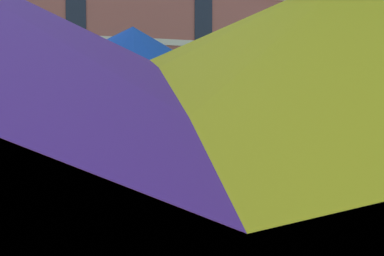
# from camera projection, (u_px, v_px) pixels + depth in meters

# --- Properties ---
(ground_plane) EXTENTS (120.00, 120.00, 0.00)m
(ground_plane) POSITION_uv_depth(u_px,v_px,m) (156.00, 174.00, 10.69)
(ground_plane) COLOR #424244
(sidewalk_far) EXTENTS (56.00, 3.60, 0.12)m
(sidewalk_far) POSITION_uv_depth(u_px,v_px,m) (145.00, 151.00, 17.35)
(sidewalk_far) COLOR gray
(sidewalk_far) RESTS_ON ground
(apartment_building) EXTENTS (44.73, 12.08, 12.80)m
(apartment_building) POSITION_uv_depth(u_px,v_px,m) (138.00, 59.00, 25.19)
(apartment_building) COLOR #934C3D
(apartment_building) RESTS_ON ground
(pickup_green) EXTENTS (5.10, 2.12, 2.20)m
(pickup_green) POSITION_uv_depth(u_px,v_px,m) (73.00, 137.00, 13.66)
(pickup_green) COLOR #195933
(pickup_green) RESTS_ON ground
(pickup_blue) EXTENTS (5.10, 2.12, 2.20)m
(pickup_blue) POSITION_uv_depth(u_px,v_px,m) (235.00, 135.00, 15.08)
(pickup_blue) COLOR navy
(pickup_blue) RESTS_ON ground
(sedan_white) EXTENTS (4.40, 1.98, 1.78)m
(sedan_white) POSITION_uv_depth(u_px,v_px,m) (379.00, 135.00, 16.62)
(sedan_white) COLOR silver
(sedan_white) RESTS_ON ground
(street_tree_middle) EXTENTS (3.13, 3.13, 4.69)m
(street_tree_middle) POSITION_uv_depth(u_px,v_px,m) (210.00, 96.00, 17.85)
(street_tree_middle) COLOR #4C3823
(street_tree_middle) RESTS_ON ground
(patio_umbrella) EXTENTS (4.06, 3.77, 2.28)m
(patio_umbrella) POSITION_uv_depth(u_px,v_px,m) (133.00, 88.00, 1.63)
(patio_umbrella) COLOR silver
(patio_umbrella) RESTS_ON ground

